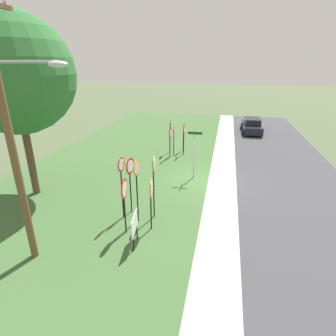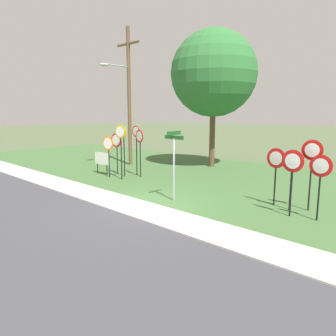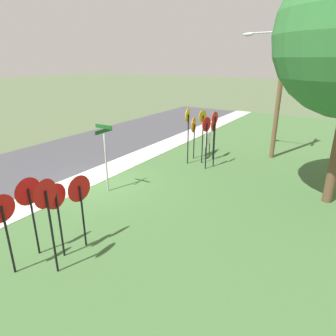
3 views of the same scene
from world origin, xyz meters
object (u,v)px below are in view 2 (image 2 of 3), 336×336
yield_sign_near_left (312,158)px  street_name_post (174,160)px  yield_sign_far_left (276,163)px  yield_sign_center (292,167)px  stop_sign_far_right (108,148)px  yield_sign_far_right (320,172)px  yield_sign_near_right (292,167)px  notice_board (102,160)px  stop_sign_center_tall (121,140)px  stop_sign_far_center (124,141)px  stop_sign_near_left (116,144)px  utility_pole (127,92)px  stop_sign_far_left (136,140)px  oak_tree_left (214,74)px  stop_sign_near_right (140,143)px

yield_sign_near_left → street_name_post: 5.05m
yield_sign_far_left → yield_sign_center: yield_sign_far_left is taller
stop_sign_far_right → yield_sign_center: (9.68, 0.95, -0.03)m
yield_sign_far_right → street_name_post: (-5.08, -1.43, 0.05)m
yield_sign_near_right → street_name_post: size_ratio=0.82×
yield_sign_near_right → notice_board: 11.14m
notice_board → stop_sign_center_tall: bearing=-14.5°
stop_sign_far_center → stop_sign_far_right: (-0.44, -0.72, -0.34)m
stop_sign_near_left → stop_sign_far_center: 0.98m
stop_sign_far_center → notice_board: (-1.57, -0.37, -1.15)m
street_name_post → notice_board: size_ratio=2.24×
stop_sign_far_center → yield_sign_far_left: (8.56, 0.38, -0.34)m
stop_sign_center_tall → yield_sign_center: stop_sign_center_tall is taller
stop_sign_near_left → yield_sign_near_left: size_ratio=0.91×
yield_sign_near_left → yield_sign_near_right: (-0.23, -1.09, -0.22)m
stop_sign_far_center → utility_pole: bearing=146.5°
yield_sign_far_left → notice_board: yield_sign_far_left is taller
stop_sign_far_left → yield_sign_near_left: size_ratio=1.09×
yield_sign_near_right → notice_board: size_ratio=1.84×
stop_sign_center_tall → notice_board: size_ratio=2.30×
stop_sign_center_tall → yield_sign_center: (8.75, 0.82, -0.47)m
stop_sign_far_center → oak_tree_left: (1.50, 6.16, 3.96)m
yield_sign_near_right → yield_sign_far_left: bearing=139.3°
street_name_post → stop_sign_near_right: bearing=152.2°
stop_sign_far_center → utility_pole: utility_pole is taller
yield_sign_near_left → oak_tree_left: oak_tree_left is taller
stop_sign_far_right → stop_sign_center_tall: size_ratio=0.78×
stop_sign_center_tall → yield_sign_near_right: size_ratio=1.25×
street_name_post → stop_sign_center_tall: bearing=165.2°
utility_pole → stop_sign_center_tall: bearing=-44.3°
utility_pole → yield_sign_far_right: bearing=-12.9°
stop_sign_far_right → yield_sign_near_left: 10.30m
street_name_post → oak_tree_left: (-3.80, 7.87, 4.26)m
stop_sign_near_left → yield_sign_center: bearing=-4.9°
stop_sign_near_left → yield_sign_far_left: 9.49m
yield_sign_far_left → oak_tree_left: size_ratio=0.26×
yield_sign_far_right → street_name_post: street_name_post is taller
notice_board → oak_tree_left: bearing=56.4°
stop_sign_near_left → street_name_post: size_ratio=0.84×
street_name_post → oak_tree_left: oak_tree_left is taller
stop_sign_near_left → oak_tree_left: (2.43, 5.94, 4.22)m
stop_sign_far_left → yield_sign_far_right: 10.26m
yield_sign_far_left → notice_board: (-10.13, -0.75, -0.81)m
yield_sign_center → yield_sign_near_right: bearing=-71.0°
yield_sign_near_left → yield_sign_far_left: (-1.21, -0.24, -0.29)m
notice_board → stop_sign_near_left: bearing=33.8°
stop_sign_far_center → yield_sign_near_left: 9.79m
stop_sign_near_left → yield_sign_far_right: bearing=-7.5°
utility_pole → yield_sign_far_left: bearing=-11.7°
utility_pole → yield_sign_near_right: bearing=-14.5°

